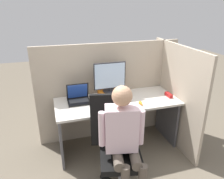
{
  "coord_description": "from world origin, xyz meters",
  "views": [
    {
      "loc": [
        -0.86,
        -2.26,
        2.03
      ],
      "look_at": [
        -0.13,
        0.17,
        1.0
      ],
      "focal_mm": 35.0,
      "sensor_mm": 36.0,
      "label": 1
    }
  ],
  "objects": [
    {
      "name": "monitor",
      "position": [
        -0.05,
        0.53,
        1.04
      ],
      "size": [
        0.46,
        0.2,
        0.42
      ],
      "color": "#232328",
      "rests_on": "paper_box"
    },
    {
      "name": "cubicle_panel_right",
      "position": [
        0.87,
        0.28,
        0.74
      ],
      "size": [
        0.04,
        1.34,
        1.49
      ],
      "color": "tan",
      "rests_on": "ground"
    },
    {
      "name": "desk",
      "position": [
        0.0,
        0.35,
        0.58
      ],
      "size": [
        1.7,
        0.7,
        0.75
      ],
      "color": "beige",
      "rests_on": "ground"
    },
    {
      "name": "stapler",
      "position": [
        0.76,
        0.27,
        0.77
      ],
      "size": [
        0.05,
        0.15,
        0.05
      ],
      "color": "#A31919",
      "rests_on": "desk"
    },
    {
      "name": "person",
      "position": [
        -0.19,
        -0.46,
        0.74
      ],
      "size": [
        0.47,
        0.45,
        1.27
      ],
      "color": "brown",
      "rests_on": "ground"
    },
    {
      "name": "ground_plane",
      "position": [
        0.0,
        0.0,
        0.0
      ],
      "size": [
        12.0,
        12.0,
        0.0
      ],
      "primitive_type": "plane",
      "color": "#665B4C"
    },
    {
      "name": "office_chair",
      "position": [
        -0.23,
        -0.3,
        0.53
      ],
      "size": [
        0.55,
        0.61,
        1.09
      ],
      "color": "black",
      "rests_on": "ground"
    },
    {
      "name": "laptop",
      "position": [
        -0.52,
        0.47,
        0.8
      ],
      "size": [
        0.3,
        0.24,
        0.25
      ],
      "color": "black",
      "rests_on": "desk"
    },
    {
      "name": "paper_box",
      "position": [
        -0.05,
        0.53,
        0.79
      ],
      "size": [
        0.31,
        0.23,
        0.08
      ],
      "color": "orange",
      "rests_on": "desk"
    },
    {
      "name": "carrot_toy",
      "position": [
        0.26,
        0.12,
        0.77
      ],
      "size": [
        0.04,
        0.12,
        0.04
      ],
      "color": "orange",
      "rests_on": "desk"
    },
    {
      "name": "mouse",
      "position": [
        -0.3,
        0.26,
        0.77
      ],
      "size": [
        0.07,
        0.06,
        0.03
      ],
      "color": "black",
      "rests_on": "desk"
    },
    {
      "name": "cubicle_panel_back",
      "position": [
        0.0,
        0.72,
        0.74
      ],
      "size": [
        2.2,
        0.04,
        1.49
      ],
      "color": "tan",
      "rests_on": "ground"
    }
  ]
}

